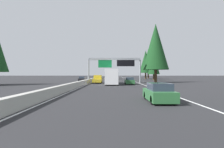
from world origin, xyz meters
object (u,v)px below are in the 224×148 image
Objects in this scene: bus_distant_b at (112,76)px; conifer_right_distant at (148,60)px; minivan_mid_center at (113,76)px; sign_gantry_overhead at (115,63)px; pickup_mid_right at (98,79)px; sedan_far_left at (159,93)px; sedan_near_center at (129,81)px; oncoming_near at (83,79)px; box_truck_distant_a at (112,75)px; conifer_right_far at (146,62)px; conifer_right_near at (156,47)px; conifer_right_mid at (154,64)px; sedan_mid_left at (113,76)px.

conifer_right_distant is (48.96, -16.90, 6.70)m from bus_distant_b.
bus_distant_b is at bearing 179.75° from minivan_mid_center.
pickup_mid_right is at bearing 103.70° from sign_gantry_overhead.
bus_distant_b is at bearing 8.62° from sedan_far_left.
sedan_far_left is 0.88× the size of minivan_mid_center.
sign_gantry_overhead is at bearing 26.89° from sedan_near_center.
oncoming_near is (13.00, 11.83, 0.00)m from sedan_near_center.
bus_distant_b reaches higher than minivan_mid_center.
box_truck_distant_a is 0.73× the size of conifer_right_far.
conifer_right_near is (32.42, -7.11, 8.23)m from sedan_far_left.
conifer_right_mid is (19.90, -17.41, 4.64)m from pickup_mid_right.
box_truck_distant_a reaches higher than oncoming_near.
pickup_mid_right is 9.55m from oncoming_near.
conifer_right_distant reaches higher than conifer_right_far.
sedan_far_left is at bearing 167.64° from conifer_right_near.
conifer_right_far is at bearing -166.21° from minivan_mid_center.
pickup_mid_right is at bearing 30.36° from oncoming_near.
sedan_far_left is at bearing -176.69° from box_truck_distant_a.
sign_gantry_overhead is 7.62m from sedan_near_center.
oncoming_near is (12.59, 8.12, -1.03)m from bus_distant_b.
conifer_right_near is (-5.30, -19.03, 8.23)m from oncoming_near.
sedan_near_center is (-5.75, -2.92, -4.06)m from sign_gantry_overhead.
sign_gantry_overhead is 0.92× the size of conifer_right_distant.
oncoming_near is at bearing 117.66° from conifer_right_mid.
sedan_far_left is 0.79× the size of pickup_mid_right.
minivan_mid_center is at bearing 13.79° from conifer_right_far.
bus_distant_b reaches higher than oncoming_near.
sign_gantry_overhead reaches higher than bus_distant_b.
sedan_mid_left is 40.26m from conifer_right_distant.
minivan_mid_center is at bearing 7.12° from conifer_right_near.
conifer_right_far is at bearing 164.42° from conifer_right_distant.
sedan_near_center is at bearing -124.18° from pickup_mid_right.
conifer_right_far reaches higher than bus_distant_b.
pickup_mid_right is 0.66× the size of box_truck_distant_a.
conifer_right_far is (37.79, -9.96, 6.39)m from sedan_near_center.
sedan_near_center is 1.00× the size of sedan_mid_left.
bus_distant_b reaches higher than sedan_mid_left.
conifer_right_mid is at bearing 117.66° from oncoming_near.
sedan_near_center is 39.60m from conifer_right_far.
conifer_right_distant is at bearing -15.58° from conifer_right_far.
conifer_right_mid is at bearing -41.18° from pickup_mid_right.
sedan_mid_left is at bearing -2.52° from pickup_mid_right.
minivan_mid_center is 0.34× the size of conifer_right_near.
box_truck_distant_a reaches higher than sedan_near_center.
sign_gantry_overhead is at bearing 159.73° from conifer_right_distant.
sedan_far_left is 24.72m from sedan_near_center.
sign_gantry_overhead is 34.60m from conifer_right_far.
pickup_mid_right is 80.52m from sedan_mid_left.
conifer_right_near is 30.27m from conifer_right_far.
conifer_right_distant is (36.37, -25.02, 7.73)m from oncoming_near.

